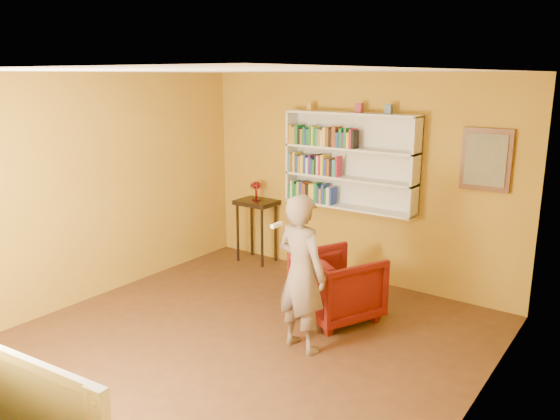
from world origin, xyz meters
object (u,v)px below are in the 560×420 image
at_px(bookshelf, 352,161).
at_px(ruby_lustre, 256,187).
at_px(console_table, 256,211).
at_px(armchair, 337,286).
at_px(television, 55,403).
at_px(person, 301,274).

bearing_deg(bookshelf, ruby_lustre, -173.68).
relative_size(console_table, armchair, 1.09).
relative_size(bookshelf, television, 1.56).
distance_m(ruby_lustre, armchair, 2.30).
bearing_deg(television, bookshelf, 91.96).
bearing_deg(console_table, television, -65.80).
height_order(person, television, person).
relative_size(bookshelf, ruby_lustre, 6.60).
bearing_deg(person, armchair, -75.59).
distance_m(bookshelf, television, 4.76).
relative_size(armchair, person, 0.53).
xyz_separation_m(bookshelf, person, (0.55, -2.00, -0.80)).
relative_size(bookshelf, armchair, 2.15).
distance_m(armchair, person, 0.93).
bearing_deg(television, person, 85.49).
xyz_separation_m(bookshelf, console_table, (-1.44, -0.16, -0.84)).
height_order(bookshelf, console_table, bookshelf).
height_order(bookshelf, ruby_lustre, bookshelf).
distance_m(ruby_lustre, television, 4.94).
height_order(console_table, television, television).
bearing_deg(ruby_lustre, armchair, -27.66).
height_order(armchair, television, television).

